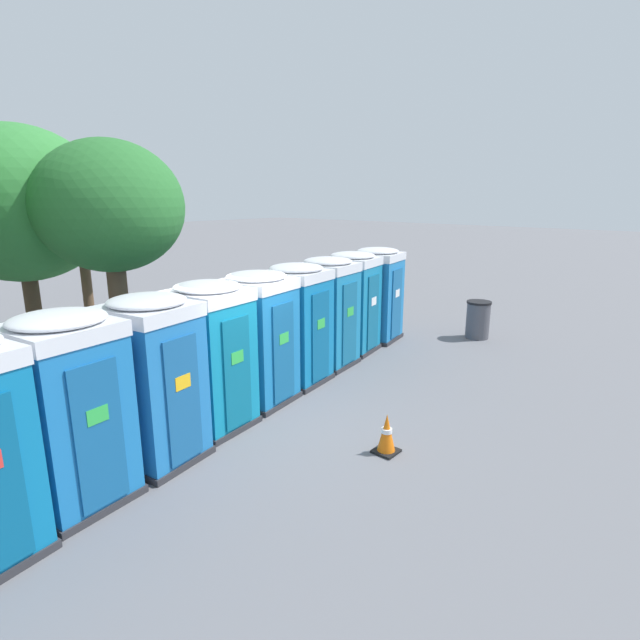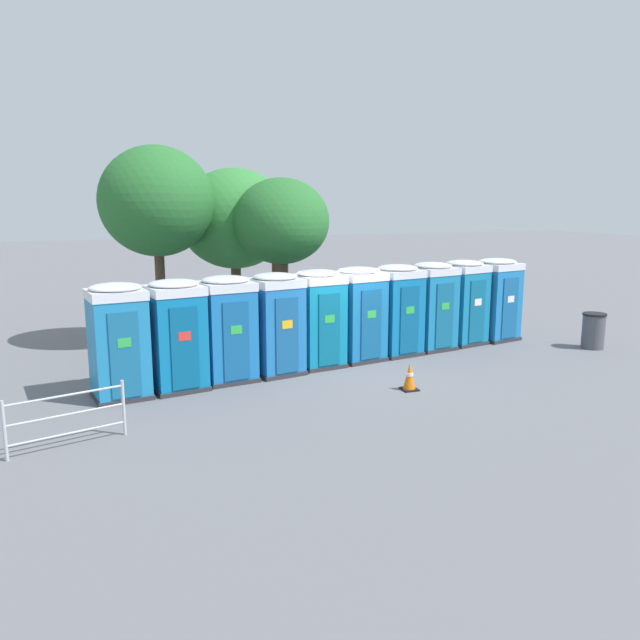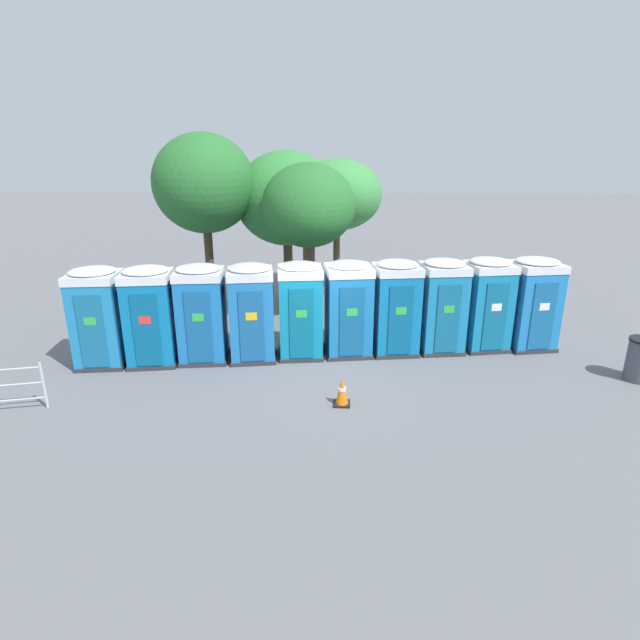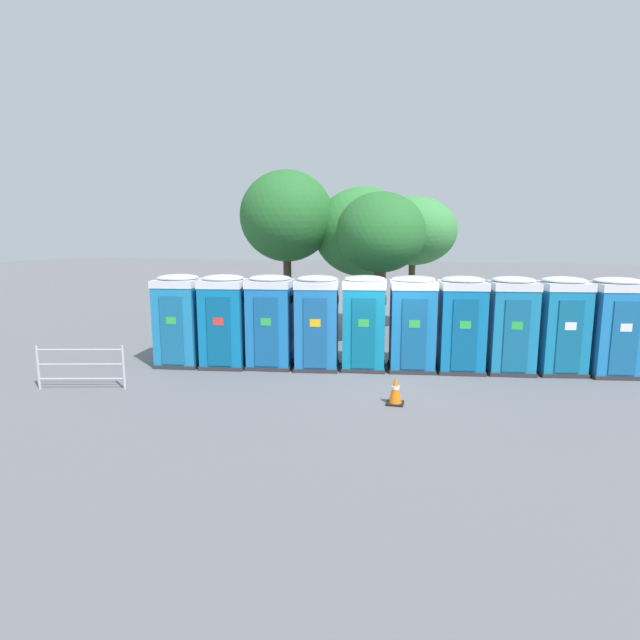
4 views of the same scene
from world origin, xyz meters
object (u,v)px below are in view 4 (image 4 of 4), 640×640
object	(u,v)px
portapotty_8	(561,325)
portapotty_9	(613,326)
portapotty_2	(271,321)
portapotty_4	(364,322)
portapotty_3	(317,322)
street_tree_0	(381,234)
portapotty_1	(224,320)
street_tree_3	(363,233)
traffic_cone	(395,390)
event_barrier	(81,366)
portapotty_5	(412,323)
portapotty_6	(461,324)
portapotty_7	(511,324)
portapotty_0	(180,319)
street_tree_2	(287,217)
street_tree_1	(413,231)

from	to	relation	value
portapotty_8	portapotty_9	distance (m)	1.28
portapotty_2	portapotty_4	xyz separation A→B (m)	(2.52, 0.44, 0.00)
portapotty_3	street_tree_0	xyz separation A→B (m)	(1.24, 3.28, 2.36)
portapotty_1	street_tree_3	size ratio (longest dim) A/B	0.48
traffic_cone	event_barrier	distance (m)	7.32
portapotty_4	portapotty_5	size ratio (longest dim) A/B	1.00
portapotty_6	street_tree_3	xyz separation A→B (m)	(-3.44, 4.64, 2.42)
portapotty_3	street_tree_3	bearing A→B (deg)	86.45
portapotty_5	portapotty_6	size ratio (longest dim) A/B	1.00
street_tree_0	portapotty_3	bearing A→B (deg)	-110.80
portapotty_7	traffic_cone	size ratio (longest dim) A/B	3.97
portapotty_0	portapotty_2	world-z (taller)	same
street_tree_2	event_barrier	world-z (taller)	street_tree_2
portapotty_1	portapotty_4	bearing A→B (deg)	10.81
portapotty_6	traffic_cone	xyz separation A→B (m)	(-1.37, -3.18, -0.97)
street_tree_2	portapotty_5	bearing A→B (deg)	-38.43
portapotty_5	street_tree_0	size ratio (longest dim) A/B	0.51
portapotty_2	portapotty_7	bearing A→B (deg)	9.45
portapotty_4	portapotty_5	bearing A→B (deg)	9.38
portapotty_8	portapotty_9	bearing A→B (deg)	5.47
portapotty_6	portapotty_8	distance (m)	2.56
portapotty_6	street_tree_3	bearing A→B (deg)	126.58
portapotty_0	street_tree_0	bearing A→B (deg)	37.64
portapotty_2	portapotty_6	bearing A→B (deg)	9.43
street_tree_3	traffic_cone	world-z (taller)	street_tree_3
portapotty_0	portapotty_2	distance (m)	2.56
portapotty_3	event_barrier	world-z (taller)	portapotty_3
portapotty_8	street_tree_3	world-z (taller)	street_tree_3
portapotty_0	traffic_cone	xyz separation A→B (m)	(6.19, -1.90, -0.97)
portapotty_3	event_barrier	size ratio (longest dim) A/B	1.27
portapotty_0	portapotty_5	size ratio (longest dim) A/B	1.00
portapotty_4	street_tree_3	xyz separation A→B (m)	(-0.92, 5.03, 2.42)
portapotty_4	street_tree_0	xyz separation A→B (m)	(-0.00, 2.99, 2.36)
portapotty_7	street_tree_0	distance (m)	5.06
street_tree_0	traffic_cone	xyz separation A→B (m)	(1.16, -5.78, -3.33)
portapotty_7	street_tree_1	world-z (taller)	street_tree_1
portapotty_3	portapotty_4	size ratio (longest dim) A/B	1.00
portapotty_1	portapotty_8	xyz separation A→B (m)	(8.81, 1.57, 0.00)
portapotty_5	street_tree_2	size ratio (longest dim) A/B	0.43
portapotty_1	portapotty_4	xyz separation A→B (m)	(3.77, 0.72, 0.00)
street_tree_0	event_barrier	size ratio (longest dim) A/B	2.49
portapotty_0	portapotty_3	world-z (taller)	same
portapotty_7	portapotty_6	bearing A→B (deg)	-170.48
portapotty_5	portapotty_8	distance (m)	3.83
portapotty_4	event_barrier	distance (m)	7.11
portapotty_9	portapotty_6	bearing A→B (deg)	-171.30
portapotty_8	portapotty_5	bearing A→B (deg)	-170.36
portapotty_4	portapotty_8	world-z (taller)	same
portapotty_0	portapotty_4	world-z (taller)	same
portapotty_2	portapotty_8	world-z (taller)	same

